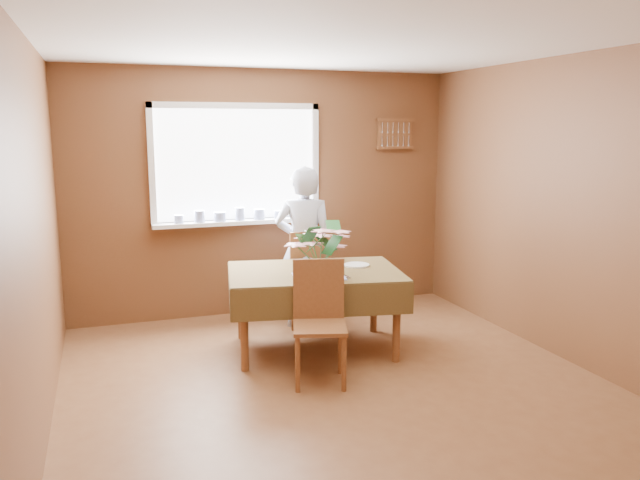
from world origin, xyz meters
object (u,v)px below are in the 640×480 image
object	(u,v)px
chair_near	(319,315)
flower_bouquet	(319,243)
dining_table	(315,280)
seated_woman	(304,247)
chair_far	(308,274)

from	to	relation	value
chair_near	flower_bouquet	size ratio (longest dim) A/B	1.88
dining_table	flower_bouquet	size ratio (longest dim) A/B	3.28
seated_woman	chair_near	bearing A→B (deg)	101.82
chair_near	seated_woman	distance (m)	1.34
chair_far	chair_near	world-z (taller)	chair_far
dining_table	flower_bouquet	xyz separation A→B (m)	(-0.03, -0.21, 0.36)
dining_table	chair_near	size ratio (longest dim) A/B	1.75
chair_far	seated_woman	xyz separation A→B (m)	(-0.03, 0.02, 0.26)
dining_table	flower_bouquet	distance (m)	0.42
chair_far	flower_bouquet	world-z (taller)	flower_bouquet
chair_far	seated_woman	bearing A→B (deg)	-22.81
dining_table	seated_woman	xyz separation A→B (m)	(0.12, 0.66, 0.16)
flower_bouquet	chair_near	bearing A→B (deg)	-109.51
chair_far	chair_near	size ratio (longest dim) A/B	1.03
seated_woman	flower_bouquet	world-z (taller)	seated_woman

